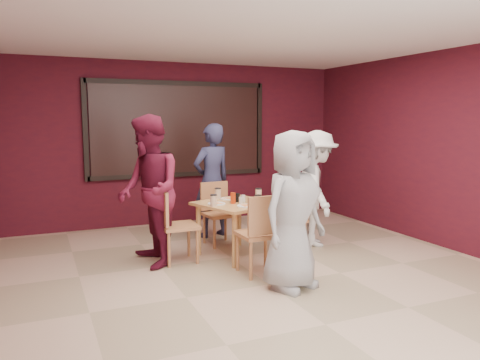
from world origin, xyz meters
name	(u,v)px	position (x,y,z in m)	size (l,w,h in m)	color
floor	(269,284)	(0.00, 0.00, 0.00)	(7.00, 7.00, 0.00)	tan
window_blinds	(179,129)	(0.00, 3.45, 1.65)	(3.00, 0.02, 1.50)	black
dining_table	(237,209)	(0.11, 1.16, 0.64)	(1.17, 1.17, 0.88)	#B8864B
chair_front	(262,230)	(0.06, 0.31, 0.55)	(0.47, 0.47, 0.97)	#AF6C44
chair_back	(218,209)	(0.10, 1.85, 0.51)	(0.47, 0.47, 0.91)	#AF6C44
chair_left	(173,222)	(-0.76, 1.22, 0.54)	(0.46, 0.46, 0.95)	#AF6C44
chair_right	(293,215)	(0.98, 1.18, 0.48)	(0.45, 0.45, 0.84)	#AF6C44
diner_front	(293,210)	(0.19, -0.18, 0.86)	(0.84, 0.55, 1.72)	#979797
diner_back	(212,181)	(0.17, 2.29, 0.88)	(0.64, 0.42, 1.76)	#2B2C4C
diner_left	(149,191)	(-1.05, 1.22, 0.95)	(0.92, 0.72, 1.90)	maroon
diner_right	(316,188)	(1.39, 1.21, 0.84)	(1.08, 0.62, 1.67)	silver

